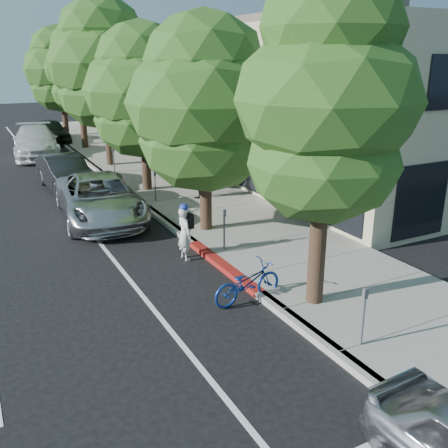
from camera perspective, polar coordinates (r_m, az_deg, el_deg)
ground at (r=13.45m, az=1.92°, el=-6.63°), size 120.00×120.00×0.00m
sidewalk at (r=21.12m, az=-3.33°, el=3.05°), size 4.60×56.00×0.15m
curb at (r=20.32m, az=-9.24°, el=2.21°), size 0.30×56.00×0.15m
curb_red_segment at (r=14.22m, az=-0.07°, el=-4.83°), size 0.32×4.00×0.15m
storefront_building at (r=32.64m, az=1.10°, el=14.70°), size 10.00×36.00×7.00m
street_tree_0 at (r=11.06m, az=11.63°, el=13.14°), size 4.02×4.02×7.49m
street_tree_1 at (r=16.19m, az=-2.22°, el=13.44°), size 5.02×5.02×7.16m
street_tree_2 at (r=21.75m, az=-9.28°, el=14.68°), size 4.94×4.94×7.20m
street_tree_3 at (r=27.45m, az=-13.62°, el=17.23°), size 5.66×5.66×8.70m
street_tree_4 at (r=33.30m, az=-16.29°, el=16.52°), size 4.12×4.12×7.74m
street_tree_5 at (r=39.19m, az=-18.19°, el=16.38°), size 5.18×5.18×7.89m
cyclist at (r=14.66m, az=-4.53°, el=-1.11°), size 0.43×0.61×1.60m
bicycle at (r=12.24m, az=2.70°, el=-6.71°), size 1.96×0.85×1.00m
silver_suv at (r=18.78m, az=-14.01°, el=2.88°), size 3.18×6.07×1.63m
dark_sedan at (r=23.55m, az=-17.71°, el=5.59°), size 1.94×4.80×1.55m
white_pickup at (r=32.16m, az=-20.71°, el=8.78°), size 3.13×6.34×1.77m
dark_suv_far at (r=37.17m, az=-19.21°, el=10.00°), size 2.26×4.87×1.62m
pedestrian at (r=20.63m, az=-3.09°, el=5.34°), size 1.05×1.03×1.70m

